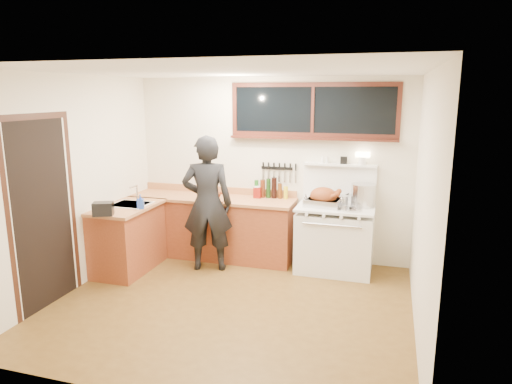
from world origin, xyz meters
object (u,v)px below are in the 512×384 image
(vintage_stove, at_px, (335,237))
(roast_turkey, at_px, (324,199))
(cutting_board, at_px, (214,196))
(man, at_px, (207,204))

(vintage_stove, relative_size, roast_turkey, 3.10)
(cutting_board, height_order, roast_turkey, roast_turkey)
(vintage_stove, height_order, roast_turkey, vintage_stove)
(man, distance_m, cutting_board, 0.31)
(cutting_board, distance_m, roast_turkey, 1.54)
(man, xyz_separation_m, cutting_board, (-0.03, 0.31, 0.03))
(roast_turkey, bearing_deg, man, -165.24)
(man, height_order, cutting_board, man)
(vintage_stove, height_order, cutting_board, vintage_stove)
(vintage_stove, xyz_separation_m, cutting_board, (-1.69, -0.14, 0.48))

